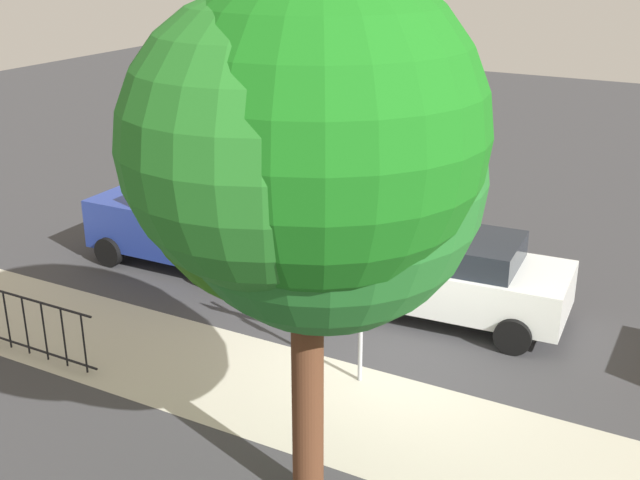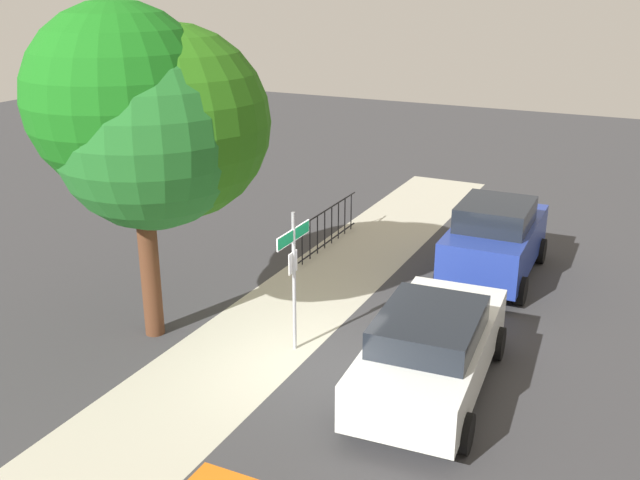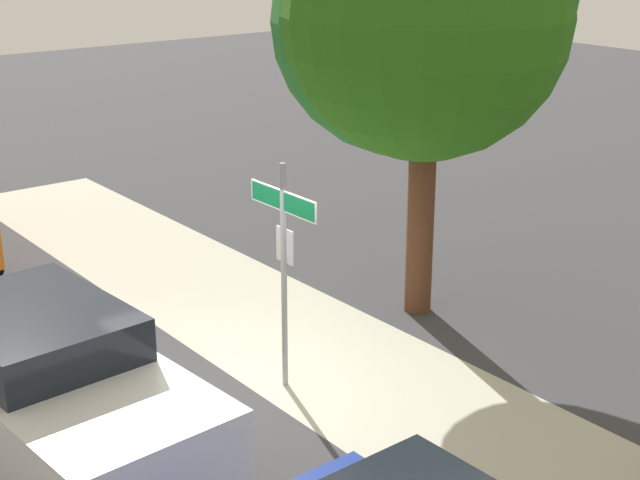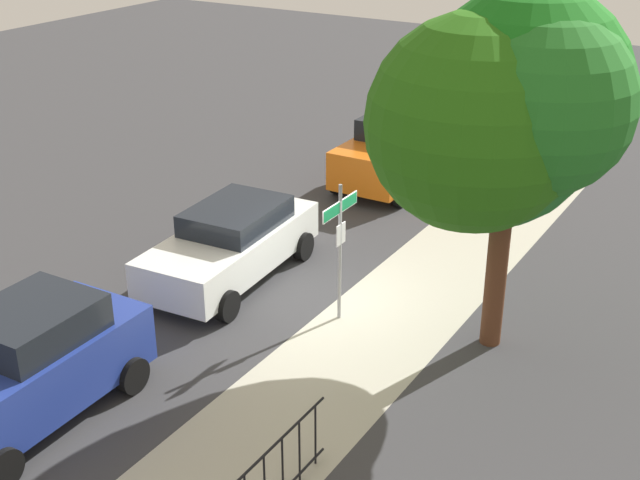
{
  "view_description": "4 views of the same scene",
  "coord_description": "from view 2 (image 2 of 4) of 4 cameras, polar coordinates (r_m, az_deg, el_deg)",
  "views": [
    {
      "loc": [
        -4.3,
        10.43,
        6.66
      ],
      "look_at": [
        1.47,
        -0.16,
        2.01
      ],
      "focal_mm": 44.89,
      "sensor_mm": 36.0,
      "label": 1
    },
    {
      "loc": [
        -10.66,
        -5.58,
        6.83
      ],
      "look_at": [
        1.36,
        0.3,
        1.98
      ],
      "focal_mm": 40.55,
      "sensor_mm": 36.0,
      "label": 2
    },
    {
      "loc": [
        8.83,
        -5.63,
        5.46
      ],
      "look_at": [
        1.21,
        0.34,
        2.1
      ],
      "focal_mm": 52.75,
      "sensor_mm": 36.0,
      "label": 3
    },
    {
      "loc": [
        12.95,
        7.56,
        8.25
      ],
      "look_at": [
        0.14,
        -0.23,
        1.42
      ],
      "focal_mm": 46.98,
      "sensor_mm": 36.0,
      "label": 4
    }
  ],
  "objects": [
    {
      "name": "ground_plane",
      "position": [
        13.83,
        -1.38,
        -9.67
      ],
      "size": [
        60.0,
        60.0,
        0.0
      ],
      "primitive_type": "plane",
      "color": "#38383A"
    },
    {
      "name": "shade_tree",
      "position": [
        13.88,
        -13.68,
        9.48
      ],
      "size": [
        4.27,
        4.35,
        6.53
      ],
      "color": "#53301D",
      "rests_on": "ground_plane"
    },
    {
      "name": "street_sign",
      "position": [
        13.55,
        -2.09,
        -1.61
      ],
      "size": [
        1.25,
        0.07,
        2.81
      ],
      "color": "#9EA0A5",
      "rests_on": "ground_plane"
    },
    {
      "name": "car_white",
      "position": [
        12.73,
        8.76,
        -8.46
      ],
      "size": [
        4.68,
        2.3,
        1.6
      ],
      "rotation": [
        0.0,
        0.0,
        0.07
      ],
      "color": "silver",
      "rests_on": "ground_plane"
    },
    {
      "name": "car_blue",
      "position": [
        17.78,
        13.64,
        0.08
      ],
      "size": [
        4.08,
        2.1,
        1.93
      ],
      "rotation": [
        0.0,
        0.0,
        0.02
      ],
      "color": "navy",
      "rests_on": "ground_plane"
    },
    {
      "name": "sidewalk_strip",
      "position": [
        15.94,
        -2.23,
        -5.45
      ],
      "size": [
        24.0,
        2.6,
        0.0
      ],
      "primitive_type": "cube",
      "color": "#B2AF9C",
      "rests_on": "ground_plane"
    },
    {
      "name": "iron_fence",
      "position": [
        19.43,
        0.66,
        1.09
      ],
      "size": [
        3.5,
        0.04,
        1.07
      ],
      "color": "black",
      "rests_on": "ground_plane"
    }
  ]
}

